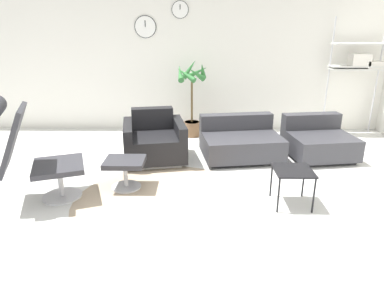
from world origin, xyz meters
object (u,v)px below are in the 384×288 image
object	(u,v)px
couch_second	(318,142)
potted_plant	(192,100)
lounge_chair	(24,143)
armchair_red	(154,142)
shelf_unit	(361,62)
couch_low	(240,143)
ottoman	(125,167)
side_table	(293,173)

from	to	relation	value
couch_second	potted_plant	world-z (taller)	potted_plant
lounge_chair	armchair_red	world-z (taller)	lounge_chair
shelf_unit	couch_low	bearing A→B (deg)	-151.11
couch_second	potted_plant	distance (m)	2.19
potted_plant	couch_second	bearing A→B (deg)	-27.47
ottoman	couch_second	bearing A→B (deg)	22.62
ottoman	couch_low	xyz separation A→B (m)	(1.51, 1.08, -0.05)
couch_second	potted_plant	bearing A→B (deg)	-35.81
lounge_chair	armchair_red	size ratio (longest dim) A/B	1.18
lounge_chair	ottoman	bearing A→B (deg)	90.00
ottoman	armchair_red	size ratio (longest dim) A/B	0.47
side_table	potted_plant	distance (m)	2.75
ottoman	shelf_unit	xyz separation A→B (m)	(3.69, 2.28, 1.02)
ottoman	potted_plant	world-z (taller)	potted_plant
couch_second	shelf_unit	world-z (taller)	shelf_unit
ottoman	armchair_red	distance (m)	0.97
armchair_red	couch_second	distance (m)	2.45
couch_low	couch_second	world-z (taller)	same
armchair_red	potted_plant	bearing A→B (deg)	-125.10
potted_plant	shelf_unit	size ratio (longest dim) A/B	0.67
armchair_red	couch_low	xyz separation A→B (m)	(1.27, 0.14, -0.05)
lounge_chair	side_table	world-z (taller)	lounge_chair
armchair_red	shelf_unit	xyz separation A→B (m)	(3.45, 1.34, 1.02)
ottoman	couch_second	world-z (taller)	couch_second
couch_second	shelf_unit	bearing A→B (deg)	-139.21
ottoman	armchair_red	xyz separation A→B (m)	(0.24, 0.94, 0.00)
couch_second	shelf_unit	distance (m)	1.87
armchair_red	side_table	distance (m)	2.12
potted_plant	ottoman	bearing A→B (deg)	-110.20
lounge_chair	ottoman	distance (m)	1.12
armchair_red	potted_plant	size ratio (longest dim) A/B	0.74
side_table	potted_plant	size ratio (longest dim) A/B	0.31
potted_plant	side_table	bearing A→B (deg)	-65.81
lounge_chair	potted_plant	bearing A→B (deg)	124.61
couch_low	lounge_chair	bearing A→B (deg)	21.55
couch_low	shelf_unit	distance (m)	2.70
armchair_red	couch_second	world-z (taller)	armchair_red
armchair_red	shelf_unit	size ratio (longest dim) A/B	0.49
ottoman	couch_second	size ratio (longest dim) A/B	0.46
shelf_unit	armchair_red	bearing A→B (deg)	-158.80
armchair_red	couch_second	size ratio (longest dim) A/B	0.98
ottoman	lounge_chair	bearing A→B (deg)	-160.02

